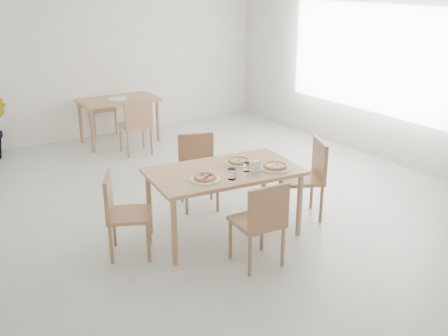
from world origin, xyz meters
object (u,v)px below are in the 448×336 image
chair_south (262,219)px  pizza_pepperoni (205,177)px  tumbler_a (232,174)px  plate_margherita (239,163)px  chair_east (309,173)px  plate_mushroom (275,168)px  chair_west (121,209)px  plate_pepperoni (205,179)px  main_table (224,177)px  plate_empty (117,99)px  napkin_holder (256,167)px  tumbler_b (247,167)px  pizza_mushroom (275,166)px  chair_back_s (137,122)px  chair_north (198,165)px  second_table (118,105)px  pizza_margherita (239,161)px  chair_back_n (101,104)px

chair_south → pizza_pepperoni: (-0.24, 0.62, 0.27)m
pizza_pepperoni → tumbler_a: tumbler_a is taller
plate_margherita → pizza_pepperoni: pizza_pepperoni is taller
chair_east → plate_mushroom: chair_east is taller
chair_south → plate_margherita: size_ratio=2.88×
chair_west → plate_pepperoni: chair_west is taller
main_table → plate_empty: size_ratio=5.84×
chair_east → napkin_holder: bearing=-56.9°
plate_margherita → tumbler_b: tumbler_b is taller
main_table → pizza_mushroom: (0.47, -0.27, 0.11)m
napkin_holder → chair_back_s: 3.31m
chair_north → second_table: chair_north is taller
chair_back_s → plate_empty: chair_back_s is taller
chair_east → pizza_margherita: bearing=-78.8°
pizza_margherita → napkin_holder: size_ratio=2.46×
plate_mushroom → pizza_margherita: (-0.23, 0.35, 0.02)m
pizza_margherita → tumbler_a: size_ratio=2.84×
main_table → chair_north: chair_north is taller
chair_east → plate_pepperoni: chair_east is taller
napkin_holder → tumbler_b: bearing=124.8°
chair_east → plate_margherita: bearing=-78.8°
chair_west → plate_empty: size_ratio=2.99×
chair_south → pizza_pepperoni: chair_south is taller
pizza_margherita → chair_back_s: bearing=87.6°
chair_south → chair_back_s: (0.45, 3.82, 0.02)m
tumbler_a → chair_back_n: size_ratio=0.12×
chair_back_s → pizza_mushroom: bearing=97.4°
chair_east → tumbler_b: (-0.90, -0.02, 0.26)m
chair_south → plate_margherita: chair_south is taller
chair_west → pizza_pepperoni: (0.78, -0.34, 0.29)m
pizza_pepperoni → pizza_margherita: bearing=21.7°
main_table → pizza_mushroom: 0.55m
pizza_margherita → second_table: size_ratio=0.24×
second_table → chair_back_s: size_ratio=1.44×
plate_pepperoni → napkin_holder: bearing=-10.1°
main_table → napkin_holder: bearing=-39.4°
chair_north → chair_back_n: 3.76m
chair_back_s → chair_north: bearing=90.6°
pizza_margherita → chair_south: bearing=-111.0°
plate_margherita → pizza_mushroom: 0.42m
pizza_margherita → chair_back_s: chair_back_s is taller
chair_east → tumbler_b: size_ratio=9.79×
pizza_mushroom → plate_empty: 4.08m
tumbler_a → chair_back_n: chair_back_n is taller
pizza_mushroom → chair_back_n: (-0.09, 4.87, -0.27)m
main_table → pizza_pepperoni: bearing=-148.6°
main_table → plate_pepperoni: plate_pepperoni is taller
main_table → chair_back_n: size_ratio=1.88×
plate_pepperoni → chair_back_n: size_ratio=0.35×
chair_back_s → chair_back_n: size_ratio=1.02×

